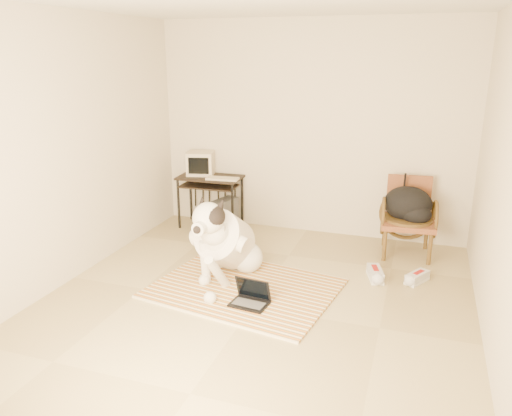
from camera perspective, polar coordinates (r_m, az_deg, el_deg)
The scene contains 16 objects.
floor at distance 4.78m, azimuth -0.46°, elevation -11.25°, with size 4.50×4.50×0.00m, color tan.
wall_back at distance 6.43m, azimuth 6.20°, elevation 8.88°, with size 4.50×4.50×0.00m, color beige.
wall_front at distance 2.39m, azimuth -18.71°, elevation -6.71°, with size 4.50×4.50×0.00m, color beige.
wall_left at distance 5.29m, azimuth -21.53°, elevation 5.95°, with size 4.50×4.50×0.00m, color beige.
wall_right at distance 4.11m, azimuth 26.85°, elevation 2.29°, with size 4.50×4.50×0.00m, color beige.
rug at distance 5.10m, azimuth -1.37°, elevation -9.15°, with size 1.95×1.60×0.02m.
dog at distance 5.22m, azimuth -3.56°, elevation -3.93°, with size 0.66×1.39×1.00m.
laptop at distance 4.77m, azimuth -0.60°, elevation -10.20°, with size 0.37×0.29×0.24m.
computer_desk at distance 6.72m, azimuth -5.31°, elevation 2.78°, with size 0.86×0.49×0.70m.
crt_monitor at distance 6.80m, azimuth -6.33°, elevation 5.11°, with size 0.42×0.40×0.31m.
desk_keyboard at distance 6.51m, azimuth -3.86°, elevation 3.36°, with size 0.42×0.16×0.03m, color #C3B499.
pc_tower at distance 6.73m, azimuth -3.69°, elevation -0.70°, with size 0.29×0.47×0.41m.
rattan_chair at distance 6.09m, azimuth 16.97°, elevation -0.96°, with size 0.64×0.62×0.90m.
backpack at distance 6.01m, azimuth 17.11°, elevation 0.28°, with size 0.55×0.47×0.40m.
sneaker_left at distance 5.45m, azimuth 13.46°, elevation -7.35°, with size 0.22×0.35×0.12m.
sneaker_right at distance 5.49m, azimuth 17.94°, elevation -7.59°, with size 0.26×0.33×0.11m.
Camera 1 is at (1.38, -3.96, 2.29)m, focal length 35.00 mm.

